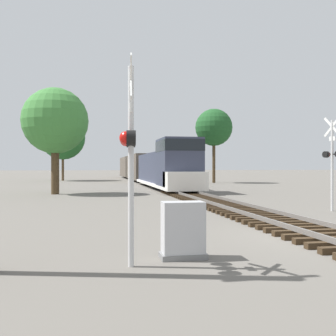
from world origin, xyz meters
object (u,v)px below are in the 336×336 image
(tree_deep_background, at_px, (63,138))
(relay_cabinet, at_px, (183,230))
(crossing_signal_far, at_px, (333,157))
(crossing_signal_near, at_px, (129,145))
(freight_train, at_px, (144,168))
(tree_far_right, at_px, (55,121))
(tree_mid_background, at_px, (214,128))

(tree_deep_background, bearing_deg, relay_cabinet, -82.79)
(crossing_signal_far, height_order, relay_cabinet, crossing_signal_far)
(relay_cabinet, bearing_deg, crossing_signal_far, 41.30)
(crossing_signal_near, bearing_deg, freight_train, 177.24)
(crossing_signal_far, distance_m, tree_far_right, 19.43)
(tree_mid_background, bearing_deg, freight_train, 153.88)
(crossing_signal_far, distance_m, tree_deep_background, 44.46)
(crossing_signal_near, bearing_deg, crossing_signal_far, 134.27)
(relay_cabinet, xyz_separation_m, tree_deep_background, (-6.25, 49.41, 5.54))
(freight_train, height_order, tree_deep_background, tree_deep_background)
(tree_mid_background, distance_m, tree_deep_background, 22.03)
(crossing_signal_near, distance_m, tree_deep_background, 50.31)
(crossing_signal_near, relative_size, crossing_signal_far, 0.98)
(tree_far_right, xyz_separation_m, tree_mid_background, (17.46, 16.90, 1.50))
(freight_train, bearing_deg, tree_mid_background, -26.12)
(crossing_signal_far, distance_m, relay_cabinet, 11.88)
(tree_far_right, bearing_deg, tree_deep_background, 93.13)
(crossing_signal_far, xyz_separation_m, tree_far_right, (-13.53, 13.64, 2.90))
(crossing_signal_near, height_order, relay_cabinet, crossing_signal_near)
(tree_mid_background, bearing_deg, crossing_signal_far, -97.34)
(freight_train, xyz_separation_m, tree_deep_background, (-10.75, 7.09, 4.27))
(freight_train, distance_m, crossing_signal_far, 34.85)
(relay_cabinet, height_order, tree_mid_background, tree_mid_background)
(freight_train, xyz_separation_m, tree_far_right, (-9.22, -20.94, 3.48))
(crossing_signal_near, bearing_deg, tree_far_right, -166.10)
(freight_train, bearing_deg, crossing_signal_far, -82.88)
(crossing_signal_near, height_order, crossing_signal_far, crossing_signal_far)
(crossing_signal_far, xyz_separation_m, tree_deep_background, (-15.06, 41.67, 3.70))
(relay_cabinet, bearing_deg, freight_train, 83.93)
(tree_deep_background, bearing_deg, crossing_signal_near, -84.27)
(freight_train, xyz_separation_m, relay_cabinet, (-4.50, -42.32, -1.26))
(freight_train, height_order, crossing_signal_far, crossing_signal_far)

